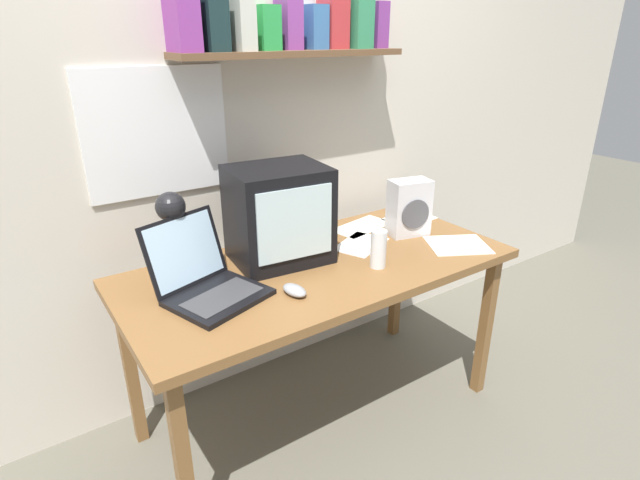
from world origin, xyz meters
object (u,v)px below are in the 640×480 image
Objects in this scene: desk_lamp at (172,220)px; juice_glass at (378,251)px; space_heater at (409,208)px; open_notebook at (458,245)px; corner_desk at (320,278)px; loose_paper_near_laptop at (361,244)px; printed_handout at (362,227)px; loose_paper_near_monitor at (409,219)px; crt_monitor at (279,215)px; computer_mouse at (295,290)px; laptop at (204,277)px.

desk_lamp reaches higher than juice_glass.
space_heater reaches higher than open_notebook.
loose_paper_near_laptop is at bearing 12.90° from corner_desk.
printed_handout and loose_paper_near_laptop have the same top height.
space_heater is 1.01× the size of loose_paper_near_monitor.
juice_glass is at bearing -137.68° from space_heater.
loose_paper_near_monitor is (0.47, 0.32, -0.06)m from juice_glass.
crt_monitor reaches higher than computer_mouse.
loose_paper_near_laptop is at bearing -15.18° from laptop.
desk_lamp reaches higher than printed_handout.
corner_desk is 0.30m from crt_monitor.
juice_glass reaches higher than loose_paper_near_monitor.
open_notebook is at bearing -54.76° from space_heater.
computer_mouse is 0.36× the size of printed_handout.
loose_paper_near_monitor is at bearing -9.81° from printed_handout.
juice_glass is 0.60× the size of space_heater.
laptop is at bearing 164.89° from juice_glass.
loose_paper_near_laptop is (0.25, 0.06, 0.07)m from corner_desk.
loose_paper_near_monitor is (1.10, 0.15, -0.06)m from laptop.
desk_lamp is at bearing -178.43° from printed_handout.
corner_desk is 0.27m from computer_mouse.
printed_handout is 1.11× the size of loose_paper_near_laptop.
open_notebook is (0.09, -0.22, -0.12)m from space_heater.
laptop is 1.28× the size of open_notebook.
crt_monitor is 0.41m from loose_paper_near_laptop.
space_heater is 2.23× the size of computer_mouse.
desk_lamp reaches higher than loose_paper_near_monitor.
desk_lamp is at bearing 158.95° from corner_desk.
open_notebook is at bearing -63.31° from printed_handout.
space_heater is 0.79× the size of printed_handout.
desk_lamp is 2.25× the size of juice_glass.
corner_desk is 6.22× the size of loose_paper_near_monitor.
desk_lamp is at bearing 178.99° from loose_paper_near_monitor.
open_notebook is at bearing -4.78° from juice_glass.
desk_lamp reaches higher than loose_paper_near_laptop.
laptop is at bearing -167.32° from printed_handout.
printed_handout is at bearing 116.69° from open_notebook.
space_heater is (0.99, -0.16, -0.10)m from desk_lamp.
loose_paper_near_monitor is at bearing 14.99° from corner_desk.
crt_monitor is at bearing 155.80° from open_notebook.
crt_monitor is 0.61m from space_heater.
open_notebook and loose_paper_near_monitor have the same top height.
desk_lamp is 1.01m from space_heater.
corner_desk is 5.42× the size of loose_paper_near_laptop.
space_heater is 0.28m from loose_paper_near_laptop.
loose_paper_near_laptop and loose_paper_near_monitor have the same top height.
corner_desk is at bearing -1.44° from desk_lamp.
laptop is at bearing -157.81° from crt_monitor.
open_notebook is 0.41m from loose_paper_near_laptop.
printed_handout is (0.38, 0.22, 0.07)m from corner_desk.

